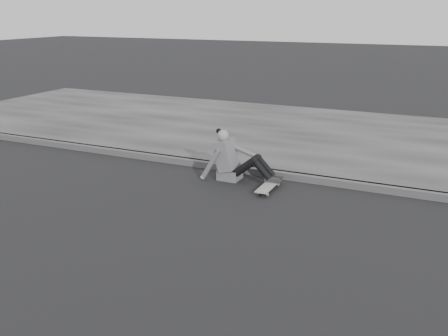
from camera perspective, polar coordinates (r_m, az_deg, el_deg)
The scene contains 5 objects.
ground at distance 6.06m, azimuth 15.80°, elevation -10.64°, with size 80.00×80.00×0.00m, color black.
curb at distance 8.40m, azimuth 18.73°, elevation -2.40°, with size 24.00×0.16×0.12m, color #474747.
sidewalk at distance 11.29m, azimuth 20.50°, elevation 2.44°, with size 24.00×6.00×0.12m, color #3D3D3D.
skateboard at distance 8.14m, azimuth 5.12°, elevation -2.06°, with size 0.20×0.78×0.09m.
seated_woman at distance 8.52m, azimuth 1.07°, elevation 0.96°, with size 1.38×0.46×0.88m.
Camera 1 is at (0.66, -5.34, 2.80)m, focal length 40.00 mm.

